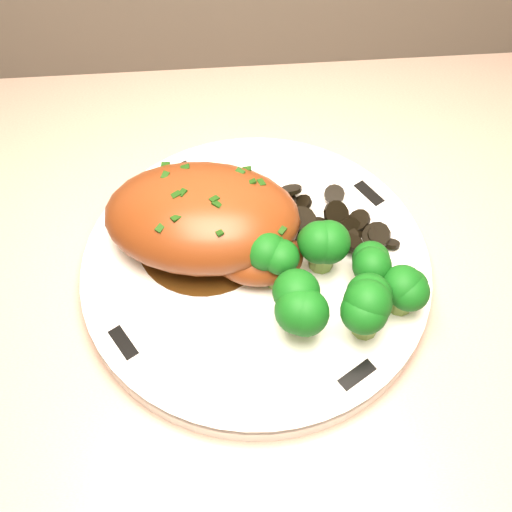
{
  "coord_description": "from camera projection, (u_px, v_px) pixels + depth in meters",
  "views": [
    {
      "loc": [
        -0.12,
        1.39,
        1.37
      ],
      "look_at": [
        -0.09,
        1.7,
        0.93
      ],
      "focal_mm": 45.0,
      "sensor_mm": 36.0,
      "label": 1
    }
  ],
  "objects": [
    {
      "name": "counter",
      "position": [
        480.0,
        445.0,
        0.93
      ],
      "size": [
        2.09,
        0.69,
        1.02
      ],
      "color": "brown",
      "rests_on": "ground"
    },
    {
      "name": "plate",
      "position": [
        256.0,
        269.0,
        0.55
      ],
      "size": [
        0.37,
        0.37,
        0.02
      ],
      "primitive_type": "cylinder",
      "rotation": [
        0.0,
        0.0,
        -0.31
      ],
      "color": "white",
      "rests_on": "counter"
    },
    {
      "name": "rim_accent_0",
      "position": [
        369.0,
        194.0,
        0.59
      ],
      "size": [
        0.03,
        0.03,
        0.0
      ],
      "primitive_type": "cube",
      "rotation": [
        0.0,
        0.0,
        2.13
      ],
      "color": "black",
      "rests_on": "plate"
    },
    {
      "name": "rim_accent_1",
      "position": [
        175.0,
        171.0,
        0.6
      ],
      "size": [
        0.03,
        0.03,
        0.0
      ],
      "primitive_type": "cube",
      "rotation": [
        0.0,
        0.0,
        3.7
      ],
      "color": "black",
      "rests_on": "plate"
    },
    {
      "name": "rim_accent_2",
      "position": [
        123.0,
        343.0,
        0.5
      ],
      "size": [
        0.03,
        0.03,
        0.0
      ],
      "primitive_type": "cube",
      "rotation": [
        0.0,
        0.0,
        5.27
      ],
      "color": "black",
      "rests_on": "plate"
    },
    {
      "name": "rim_accent_3",
      "position": [
        357.0,
        375.0,
        0.48
      ],
      "size": [
        0.03,
        0.03,
        0.0
      ],
      "primitive_type": "cube",
      "rotation": [
        0.0,
        0.0,
        6.84
      ],
      "color": "black",
      "rests_on": "plate"
    },
    {
      "name": "gravy_pool",
      "position": [
        205.0,
        240.0,
        0.56
      ],
      "size": [
        0.12,
        0.12,
        0.0
      ],
      "primitive_type": "cylinder",
      "color": "#39210A",
      "rests_on": "plate"
    },
    {
      "name": "chicken_breast",
      "position": [
        209.0,
        221.0,
        0.53
      ],
      "size": [
        0.18,
        0.13,
        0.06
      ],
      "rotation": [
        0.0,
        0.0,
        -0.15
      ],
      "color": "brown",
      "rests_on": "plate"
    },
    {
      "name": "mushroom_pile",
      "position": [
        332.0,
        224.0,
        0.56
      ],
      "size": [
        0.09,
        0.07,
        0.03
      ],
      "color": "black",
      "rests_on": "plate"
    },
    {
      "name": "broccoli_florets",
      "position": [
        343.0,
        279.0,
        0.5
      ],
      "size": [
        0.13,
        0.1,
        0.05
      ],
      "rotation": [
        0.0,
        0.0,
        0.09
      ],
      "color": "olive",
      "rests_on": "plate"
    }
  ]
}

